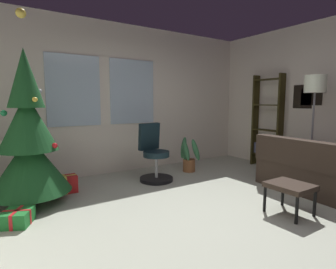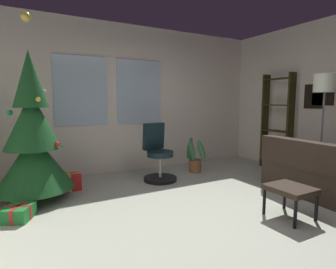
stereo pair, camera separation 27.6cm
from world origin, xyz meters
name	(u,v)px [view 2 (the right image)]	position (x,y,z in m)	size (l,w,h in m)	color
ground_plane	(222,225)	(0.00, 0.00, -0.05)	(5.48, 5.33, 0.10)	#AFB4A1
wall_back_with_windows	(131,99)	(-0.02, 2.71, 1.38)	(5.48, 0.12, 2.76)	silver
footstool	(290,191)	(0.74, -0.30, 0.32)	(0.42, 0.47, 0.37)	#32271F
holiday_tree	(33,140)	(-1.78, 1.74, 0.82)	(1.00, 1.00, 2.46)	#4C331E
gift_box_red	(69,182)	(-1.33, 1.96, 0.12)	(0.35, 0.22, 0.26)	red
gift_box_green	(18,213)	(-2.00, 1.15, 0.08)	(0.39, 0.40, 0.17)	#1E722D
office_chair	(158,158)	(0.11, 1.79, 0.38)	(0.56, 0.56, 0.97)	black
bookshelf	(277,128)	(2.52, 1.39, 0.81)	(0.18, 0.64, 1.87)	#2E280F
floor_lamp	(325,92)	(2.23, 0.29, 1.47)	(0.33, 0.33, 1.76)	slate
potted_plant	(194,157)	(0.93, 1.92, 0.29)	(0.34, 0.49, 0.67)	brown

